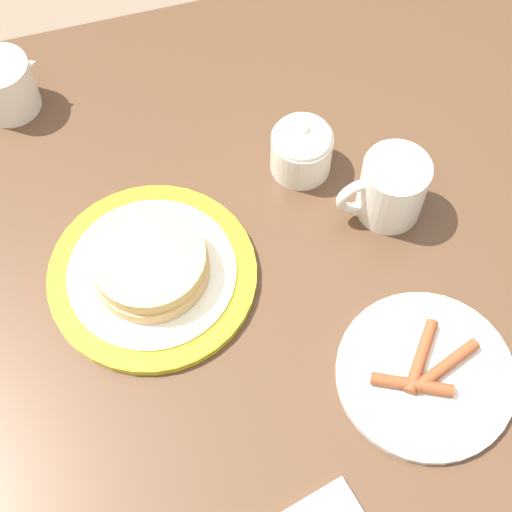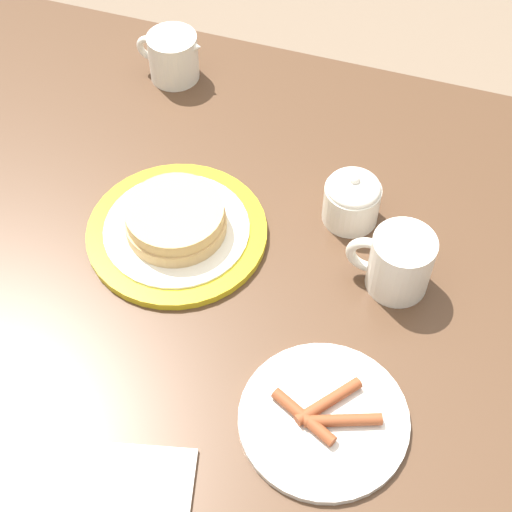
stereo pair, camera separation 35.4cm
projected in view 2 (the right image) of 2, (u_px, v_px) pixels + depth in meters
ground_plane at (220, 475)px, 1.65m from camera, size 8.00×8.00×0.00m
dining_table at (204, 307)px, 1.14m from camera, size 1.56×0.93×0.75m
pancake_plate at (176, 226)px, 1.07m from camera, size 0.25×0.25×0.06m
side_plate_bacon at (324, 419)px, 0.91m from camera, size 0.20×0.20×0.02m
coffee_mug at (398, 262)px, 1.00m from camera, size 0.11×0.08×0.09m
creamer_pitcher at (174, 56)px, 1.25m from camera, size 0.12×0.08×0.09m
sugar_bowl at (352, 199)px, 1.07m from camera, size 0.08×0.08×0.08m
napkin at (117, 489)px, 0.86m from camera, size 0.19×0.14×0.01m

